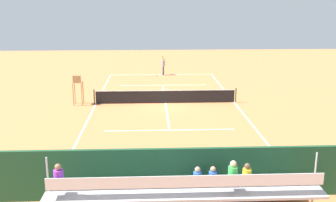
{
  "coord_description": "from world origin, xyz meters",
  "views": [
    {
      "loc": [
        1.07,
        27.74,
        7.4
      ],
      "look_at": [
        0.0,
        4.0,
        1.2
      ],
      "focal_mm": 42.55,
      "sensor_mm": 36.0,
      "label": 1
    }
  ],
  "objects_px": {
    "umpire_chair": "(78,87)",
    "equipment_bag": "(192,185)",
    "tennis_ball_near": "(174,77)",
    "tennis_ball_far": "(157,83)",
    "tennis_racket": "(159,75)",
    "tennis_player": "(163,65)",
    "bleacher_stand": "(184,192)",
    "courtside_bench": "(229,175)",
    "tennis_net": "(165,96)"
  },
  "relations": [
    {
      "from": "umpire_chair",
      "to": "equipment_bag",
      "type": "height_order",
      "value": "umpire_chair"
    },
    {
      "from": "tennis_ball_near",
      "to": "tennis_ball_far",
      "type": "height_order",
      "value": "same"
    },
    {
      "from": "tennis_racket",
      "to": "tennis_ball_near",
      "type": "distance_m",
      "value": 1.59
    },
    {
      "from": "equipment_bag",
      "to": "tennis_ball_far",
      "type": "bearing_deg",
      "value": -87.17
    },
    {
      "from": "tennis_player",
      "to": "tennis_racket",
      "type": "height_order",
      "value": "tennis_player"
    },
    {
      "from": "bleacher_stand",
      "to": "tennis_player",
      "type": "distance_m",
      "value": 26.15
    },
    {
      "from": "tennis_player",
      "to": "tennis_ball_far",
      "type": "relative_size",
      "value": 29.18
    },
    {
      "from": "courtside_bench",
      "to": "tennis_ball_near",
      "type": "relative_size",
      "value": 27.27
    },
    {
      "from": "equipment_bag",
      "to": "tennis_player",
      "type": "bearing_deg",
      "value": -89.19
    },
    {
      "from": "bleacher_stand",
      "to": "tennis_racket",
      "type": "distance_m",
      "value": 25.91
    },
    {
      "from": "bleacher_stand",
      "to": "tennis_player",
      "type": "bearing_deg",
      "value": -90.39
    },
    {
      "from": "bleacher_stand",
      "to": "tennis_racket",
      "type": "height_order",
      "value": "bleacher_stand"
    },
    {
      "from": "bleacher_stand",
      "to": "tennis_racket",
      "type": "relative_size",
      "value": 15.74
    },
    {
      "from": "equipment_bag",
      "to": "tennis_racket",
      "type": "xyz_separation_m",
      "value": [
        0.74,
        -23.94,
        -0.16
      ]
    },
    {
      "from": "bleacher_stand",
      "to": "equipment_bag",
      "type": "relative_size",
      "value": 10.07
    },
    {
      "from": "courtside_bench",
      "to": "tennis_ball_far",
      "type": "relative_size",
      "value": 27.27
    },
    {
      "from": "tennis_net",
      "to": "tennis_ball_far",
      "type": "bearing_deg",
      "value": -86.22
    },
    {
      "from": "bleacher_stand",
      "to": "umpire_chair",
      "type": "bearing_deg",
      "value": -67.74
    },
    {
      "from": "equipment_bag",
      "to": "tennis_player",
      "type": "xyz_separation_m",
      "value": [
        0.34,
        -24.2,
        0.84
      ]
    },
    {
      "from": "tennis_net",
      "to": "tennis_ball_far",
      "type": "height_order",
      "value": "tennis_net"
    },
    {
      "from": "tennis_racket",
      "to": "equipment_bag",
      "type": "bearing_deg",
      "value": 91.77
    },
    {
      "from": "tennis_net",
      "to": "courtside_bench",
      "type": "bearing_deg",
      "value": 98.6
    },
    {
      "from": "tennis_player",
      "to": "tennis_racket",
      "type": "relative_size",
      "value": 3.35
    },
    {
      "from": "tennis_player",
      "to": "tennis_ball_far",
      "type": "distance_m",
      "value": 3.93
    },
    {
      "from": "bleacher_stand",
      "to": "tennis_ball_near",
      "type": "distance_m",
      "value": 25.08
    },
    {
      "from": "tennis_net",
      "to": "tennis_ball_far",
      "type": "distance_m",
      "value": 7.08
    },
    {
      "from": "tennis_player",
      "to": "bleacher_stand",
      "type": "bearing_deg",
      "value": 89.61
    },
    {
      "from": "tennis_net",
      "to": "courtside_bench",
      "type": "relative_size",
      "value": 5.72
    },
    {
      "from": "umpire_chair",
      "to": "tennis_ball_near",
      "type": "xyz_separation_m",
      "value": [
        -7.35,
        -9.83,
        -1.28
      ]
    },
    {
      "from": "umpire_chair",
      "to": "tennis_ball_far",
      "type": "bearing_deg",
      "value": -128.56
    },
    {
      "from": "tennis_racket",
      "to": "umpire_chair",
      "type": "bearing_deg",
      "value": 60.67
    },
    {
      "from": "tennis_net",
      "to": "equipment_bag",
      "type": "height_order",
      "value": "tennis_net"
    },
    {
      "from": "umpire_chair",
      "to": "tennis_player",
      "type": "relative_size",
      "value": 1.11
    },
    {
      "from": "bleacher_stand",
      "to": "courtside_bench",
      "type": "distance_m",
      "value": 2.9
    },
    {
      "from": "tennis_ball_far",
      "to": "umpire_chair",
      "type": "bearing_deg",
      "value": 51.44
    },
    {
      "from": "umpire_chair",
      "to": "equipment_bag",
      "type": "distance_m",
      "value": 14.91
    },
    {
      "from": "tennis_player",
      "to": "tennis_ball_near",
      "type": "relative_size",
      "value": 29.18
    },
    {
      "from": "tennis_player",
      "to": "tennis_racket",
      "type": "xyz_separation_m",
      "value": [
        0.4,
        0.26,
        -1.0
      ]
    },
    {
      "from": "umpire_chair",
      "to": "tennis_ball_far",
      "type": "height_order",
      "value": "umpire_chair"
    },
    {
      "from": "umpire_chair",
      "to": "tennis_ball_near",
      "type": "bearing_deg",
      "value": -126.78
    },
    {
      "from": "bleacher_stand",
      "to": "equipment_bag",
      "type": "distance_m",
      "value": 2.15
    },
    {
      "from": "tennis_ball_far",
      "to": "bleacher_stand",
      "type": "bearing_deg",
      "value": 91.25
    },
    {
      "from": "tennis_net",
      "to": "tennis_player",
      "type": "xyz_separation_m",
      "value": [
        -0.2,
        -10.8,
        0.51
      ]
    },
    {
      "from": "umpire_chair",
      "to": "courtside_bench",
      "type": "xyz_separation_m",
      "value": [
        -8.21,
        13.13,
        -0.76
      ]
    },
    {
      "from": "bleacher_stand",
      "to": "equipment_bag",
      "type": "height_order",
      "value": "bleacher_stand"
    },
    {
      "from": "equipment_bag",
      "to": "tennis_racket",
      "type": "distance_m",
      "value": 23.95
    },
    {
      "from": "umpire_chair",
      "to": "bleacher_stand",
      "type": "bearing_deg",
      "value": 112.26
    },
    {
      "from": "umpire_chair",
      "to": "tennis_ball_near",
      "type": "distance_m",
      "value": 12.35
    },
    {
      "from": "tennis_racket",
      "to": "bleacher_stand",
      "type": "bearing_deg",
      "value": 90.48
    },
    {
      "from": "courtside_bench",
      "to": "tennis_ball_near",
      "type": "height_order",
      "value": "courtside_bench"
    }
  ]
}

